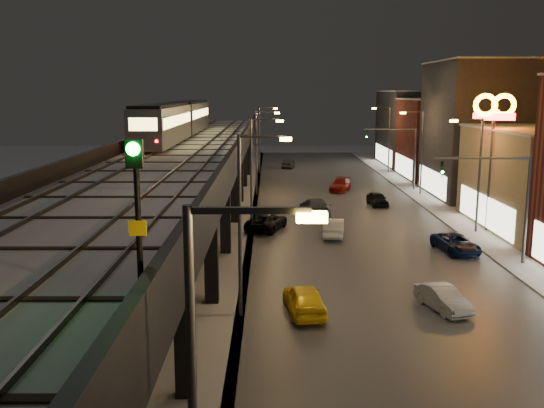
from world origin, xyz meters
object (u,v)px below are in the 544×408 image
object	(u,v)px
car_taxi	(304,300)
rail_signal	(136,185)
car_near_white	(334,228)
car_onc_silver	(443,300)
car_onc_red	(377,200)
subway_train	(178,119)
car_onc_white	(340,185)
car_far_white	(288,163)
car_mid_dark	(315,208)
car_onc_dark	(456,244)
car_mid_silver	(267,222)

from	to	relation	value
car_taxi	rail_signal	bearing A→B (deg)	67.38
car_taxi	car_near_white	bearing A→B (deg)	-107.62
rail_signal	car_onc_silver	world-z (taller)	rail_signal
car_taxi	car_onc_red	xyz separation A→B (m)	(8.73, 29.11, -0.08)
subway_train	car_onc_white	distance (m)	19.60
subway_train	rail_signal	size ratio (longest dim) A/B	10.08
car_far_white	car_onc_silver	xyz separation A→B (m)	(6.12, -58.73, -0.08)
rail_signal	car_mid_dark	distance (m)	41.87
car_onc_silver	car_onc_dark	size ratio (longest dim) A/B	0.82
rail_signal	car_onc_red	xyz separation A→B (m)	(13.30, 45.14, -8.35)
rail_signal	car_far_white	xyz separation A→B (m)	(5.51, 75.16, -8.32)
car_near_white	car_onc_silver	xyz separation A→B (m)	(3.90, -15.97, -0.10)
car_taxi	car_onc_silver	distance (m)	7.07
car_onc_white	rail_signal	bearing A→B (deg)	-84.44
subway_train	car_mid_dark	size ratio (longest dim) A/B	6.40
car_far_white	car_onc_red	xyz separation A→B (m)	(7.80, -30.03, -0.03)
car_near_white	car_onc_silver	distance (m)	16.44
car_onc_silver	subway_train	bearing A→B (deg)	102.62
car_mid_silver	subway_train	bearing A→B (deg)	-37.87
car_onc_dark	car_onc_red	distance (m)	17.61
subway_train	car_onc_red	distance (m)	21.39
car_near_white	car_mid_silver	xyz separation A→B (m)	(-5.14, 2.26, -0.03)
car_taxi	car_onc_dark	bearing A→B (deg)	-140.30
subway_train	car_onc_white	size ratio (longest dim) A/B	7.31
car_near_white	car_far_white	bearing A→B (deg)	-79.55
car_mid_dark	car_onc_white	world-z (taller)	car_mid_dark
car_near_white	car_onc_dark	xyz separation A→B (m)	(7.95, -4.71, -0.09)
rail_signal	car_mid_silver	xyz separation A→B (m)	(2.59, 34.66, -8.33)
subway_train	car_onc_red	size ratio (longest dim) A/B	8.76
subway_train	car_mid_dark	world-z (taller)	subway_train
car_mid_silver	car_far_white	xyz separation A→B (m)	(2.92, 40.50, 0.01)
car_near_white	car_onc_white	distance (m)	22.02
rail_signal	car_near_white	bearing A→B (deg)	76.59
subway_train	car_onc_dark	size ratio (longest dim) A/B	7.52
car_mid_silver	car_onc_silver	xyz separation A→B (m)	(9.03, -18.22, -0.08)
car_mid_dark	car_onc_dark	world-z (taller)	car_mid_dark
subway_train	car_near_white	distance (m)	22.72
car_mid_dark	car_onc_white	size ratio (longest dim) A/B	1.14
car_mid_dark	car_far_white	distance (m)	34.73
car_onc_silver	car_onc_dark	xyz separation A→B (m)	(4.05, 11.25, 0.02)
subway_train	car_onc_silver	distance (m)	37.58
car_far_white	car_onc_red	world-z (taller)	car_far_white
subway_train	car_mid_dark	bearing A→B (deg)	-31.22
car_onc_dark	car_onc_white	world-z (taller)	car_onc_white
car_taxi	car_far_white	size ratio (longest dim) A/B	1.06
car_onc_silver	car_onc_dark	distance (m)	11.96
car_far_white	car_onc_dark	world-z (taller)	car_far_white
rail_signal	car_taxi	bearing A→B (deg)	74.09
rail_signal	car_taxi	world-z (taller)	rail_signal
subway_train	car_onc_white	xyz separation A→B (m)	(17.14, 5.71, -7.60)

